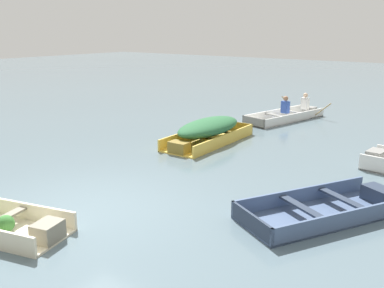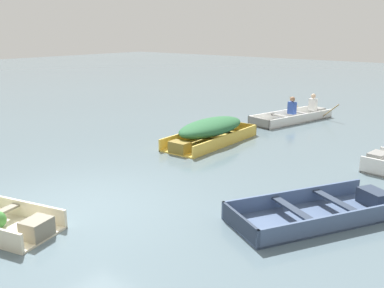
{
  "view_description": "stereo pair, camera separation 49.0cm",
  "coord_description": "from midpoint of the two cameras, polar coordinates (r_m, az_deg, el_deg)",
  "views": [
    {
      "loc": [
        5.92,
        -4.83,
        3.26
      ],
      "look_at": [
        -0.49,
        3.78,
        0.35
      ],
      "focal_mm": 40.0,
      "sensor_mm": 36.0,
      "label": 1
    },
    {
      "loc": [
        6.31,
        -4.53,
        3.26
      ],
      "look_at": [
        -0.49,
        3.78,
        0.35
      ],
      "focal_mm": 40.0,
      "sensor_mm": 36.0,
      "label": 2
    }
  ],
  "objects": [
    {
      "name": "ground_plane",
      "position": [
        8.36,
        -14.76,
        -8.3
      ],
      "size": [
        80.0,
        80.0,
        0.0
      ],
      "primitive_type": "plane",
      "color": "slate"
    },
    {
      "name": "skiff_yellow_near_moored",
      "position": [
        12.51,
        1.06,
        1.95
      ],
      "size": [
        1.29,
        3.32,
        0.71
      ],
      "color": "#E5BC47",
      "rests_on": "ground"
    },
    {
      "name": "skiff_slate_blue_mid_moored",
      "position": [
        8.11,
        16.09,
        -8.32
      ],
      "size": [
        2.53,
        3.28,
        0.33
      ],
      "color": "#475B7F",
      "rests_on": "ground"
    },
    {
      "name": "rowboat_white_with_crew",
      "position": [
        16.21,
        11.89,
        3.84
      ],
      "size": [
        2.26,
        3.59,
        0.89
      ],
      "color": "white",
      "rests_on": "ground"
    }
  ]
}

